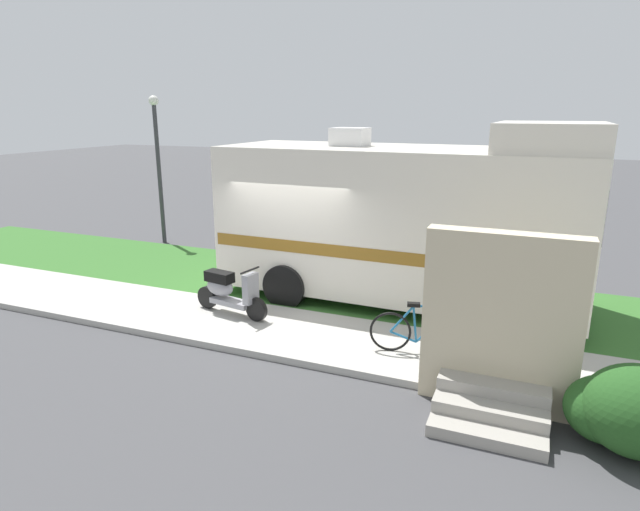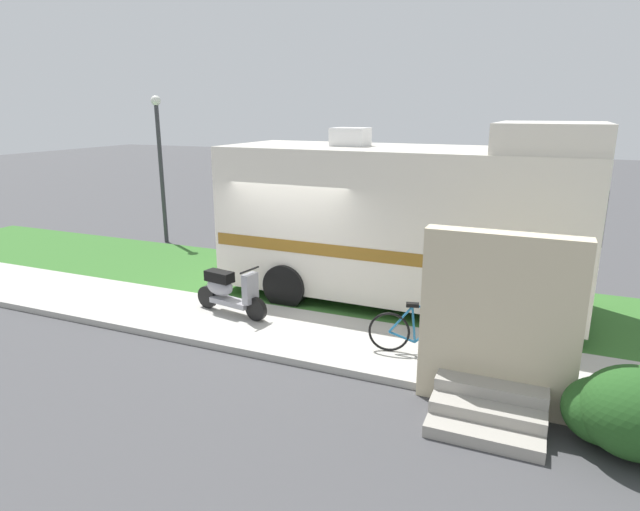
% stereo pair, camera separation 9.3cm
% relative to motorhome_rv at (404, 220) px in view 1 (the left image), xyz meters
% --- Properties ---
extents(ground_plane, '(80.00, 80.00, 0.00)m').
position_rel_motorhome_rv_xyz_m(ground_plane, '(-1.98, -1.27, -1.75)').
color(ground_plane, '#424244').
extents(sidewalk, '(24.00, 2.00, 0.12)m').
position_rel_motorhome_rv_xyz_m(sidewalk, '(-1.98, -2.47, -1.69)').
color(sidewalk, '#ADAAA3').
rests_on(sidewalk, ground).
extents(grass_strip, '(24.00, 3.40, 0.08)m').
position_rel_motorhome_rv_xyz_m(grass_strip, '(-1.98, 0.23, -1.71)').
color(grass_strip, '#336628').
rests_on(grass_strip, ground).
extents(motorhome_rv, '(7.16, 2.80, 3.67)m').
position_rel_motorhome_rv_xyz_m(motorhome_rv, '(0.00, 0.00, 0.00)').
color(motorhome_rv, silver).
rests_on(motorhome_rv, ground).
extents(scooter, '(1.65, 0.58, 0.97)m').
position_rel_motorhome_rv_xyz_m(scooter, '(-2.79, -2.19, -1.17)').
color(scooter, black).
rests_on(scooter, ground).
extents(bicycle, '(1.71, 0.59, 0.89)m').
position_rel_motorhome_rv_xyz_m(bicycle, '(1.00, -2.48, -1.25)').
color(bicycle, black).
rests_on(bicycle, ground).
extents(pickup_truck_near, '(5.84, 2.27, 1.90)m').
position_rel_motorhome_rv_xyz_m(pickup_truck_near, '(-0.72, 4.86, -0.75)').
color(pickup_truck_near, '#B7B29E').
rests_on(pickup_truck_near, ground).
extents(porch_steps, '(2.00, 1.26, 2.40)m').
position_rel_motorhome_rv_xyz_m(porch_steps, '(2.16, -3.56, -0.78)').
color(porch_steps, '#9E998E').
rests_on(porch_steps, ground).
extents(bush_by_porch, '(1.51, 1.13, 1.07)m').
position_rel_motorhome_rv_xyz_m(bush_by_porch, '(3.74, -3.95, -1.25)').
color(bush_by_porch, '#23511E').
rests_on(bush_by_porch, ground).
extents(bottle_green, '(0.07, 0.07, 0.27)m').
position_rel_motorhome_rv_xyz_m(bottle_green, '(1.38, -2.03, -1.52)').
color(bottle_green, brown).
rests_on(bottle_green, ground).
extents(street_lamp_post, '(0.28, 0.28, 4.26)m').
position_rel_motorhome_rv_xyz_m(street_lamp_post, '(-7.86, 2.33, 0.84)').
color(street_lamp_post, '#333338').
rests_on(street_lamp_post, ground).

